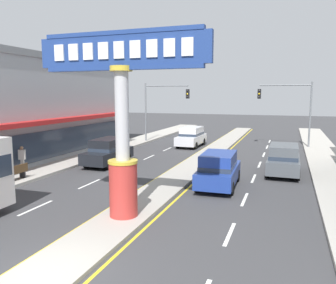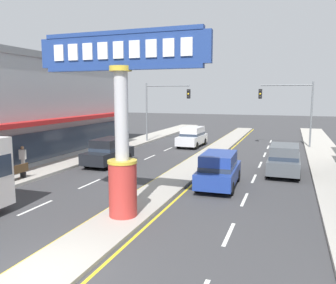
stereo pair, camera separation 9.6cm
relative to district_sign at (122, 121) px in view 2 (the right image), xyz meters
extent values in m
plane|color=#3A3A3D|center=(0.00, -4.90, -3.98)|extent=(160.00, 160.00, 0.00)
cube|color=#A39E93|center=(0.00, 13.10, -3.91)|extent=(2.07, 52.00, 0.14)
cube|color=#ADA89E|center=(-9.04, 11.10, -3.89)|extent=(2.82, 60.00, 0.18)
cube|color=#ADA89E|center=(9.04, 11.10, -3.89)|extent=(2.82, 60.00, 0.18)
cube|color=silver|center=(-4.33, -0.10, -3.98)|extent=(0.14, 2.20, 0.01)
cube|color=silver|center=(-4.33, 4.30, -3.98)|extent=(0.14, 2.20, 0.01)
cube|color=silver|center=(-4.33, 8.70, -3.98)|extent=(0.14, 2.20, 0.01)
cube|color=silver|center=(-4.33, 13.10, -3.98)|extent=(0.14, 2.20, 0.01)
cube|color=silver|center=(-4.33, 17.50, -3.98)|extent=(0.14, 2.20, 0.01)
cube|color=silver|center=(-4.33, 21.90, -3.98)|extent=(0.14, 2.20, 0.01)
cube|color=silver|center=(-4.33, 26.30, -3.98)|extent=(0.14, 2.20, 0.01)
cube|color=silver|center=(4.33, -0.10, -3.98)|extent=(0.14, 2.20, 0.01)
cube|color=silver|center=(4.33, 4.30, -3.98)|extent=(0.14, 2.20, 0.01)
cube|color=silver|center=(4.33, 8.70, -3.98)|extent=(0.14, 2.20, 0.01)
cube|color=silver|center=(4.33, 13.10, -3.98)|extent=(0.14, 2.20, 0.01)
cube|color=silver|center=(4.33, 17.50, -3.98)|extent=(0.14, 2.20, 0.01)
cube|color=silver|center=(4.33, 21.90, -3.98)|extent=(0.14, 2.20, 0.01)
cube|color=silver|center=(4.33, 26.30, -3.98)|extent=(0.14, 2.20, 0.01)
cube|color=yellow|center=(-1.21, 13.10, -3.98)|extent=(0.12, 52.00, 0.01)
cube|color=yellow|center=(1.21, 13.10, -3.98)|extent=(0.12, 52.00, 0.01)
cylinder|color=#B7332D|center=(0.00, 0.00, -2.75)|extent=(1.14, 1.14, 2.18)
cylinder|color=gold|center=(0.00, 0.00, -1.60)|extent=(1.19, 1.19, 0.12)
cylinder|color=#B7B7BC|center=(0.00, 0.00, 0.24)|extent=(0.55, 0.55, 3.80)
cylinder|color=gold|center=(0.00, 0.00, 2.04)|extent=(0.88, 0.88, 0.20)
cube|color=navy|center=(0.00, 0.00, 2.72)|extent=(7.13, 0.24, 1.16)
cube|color=navy|center=(0.00, 0.00, 3.38)|extent=(6.56, 0.29, 0.16)
cube|color=navy|center=(0.00, 0.00, 2.06)|extent=(6.56, 0.29, 0.16)
cube|color=white|center=(-2.69, -0.15, 2.72)|extent=(0.43, 0.06, 0.64)
cube|color=white|center=(-2.02, -0.15, 2.72)|extent=(0.43, 0.06, 0.64)
cube|color=white|center=(-1.35, -0.15, 2.72)|extent=(0.43, 0.06, 0.64)
cube|color=white|center=(-0.67, -0.15, 2.72)|extent=(0.43, 0.06, 0.64)
cube|color=white|center=(0.00, -0.15, 2.72)|extent=(0.43, 0.06, 0.64)
cube|color=white|center=(0.67, -0.15, 2.72)|extent=(0.43, 0.06, 0.64)
cube|color=white|center=(1.35, -0.15, 2.72)|extent=(0.43, 0.06, 0.64)
cube|color=white|center=(2.02, -0.15, 2.72)|extent=(0.43, 0.06, 0.64)
cube|color=white|center=(2.69, -0.15, 2.72)|extent=(0.43, 0.06, 0.64)
cube|color=#999EA3|center=(-14.81, 8.68, -0.24)|extent=(9.68, 24.10, 7.49)
cube|color=#B21E1E|center=(-9.52, 8.68, -0.81)|extent=(0.90, 20.48, 0.30)
cube|color=#283342|center=(-9.93, 8.68, -2.48)|extent=(0.08, 19.76, 2.00)
cylinder|color=slate|center=(-8.03, 21.14, -0.88)|extent=(0.16, 0.16, 6.20)
cylinder|color=slate|center=(-5.72, 21.14, 1.92)|extent=(4.62, 0.12, 0.12)
cube|color=black|center=(-3.41, 20.98, 1.11)|extent=(0.32, 0.24, 0.92)
sphere|color=black|center=(-3.41, 20.84, 1.41)|extent=(0.17, 0.17, 0.17)
sphere|color=yellow|center=(-3.41, 20.84, 1.11)|extent=(0.17, 0.17, 0.17)
sphere|color=black|center=(-3.41, 20.84, 0.81)|extent=(0.17, 0.17, 0.17)
cylinder|color=slate|center=(8.03, 22.11, -0.88)|extent=(0.16, 0.16, 6.20)
cylinder|color=slate|center=(5.72, 22.11, 1.92)|extent=(4.62, 0.12, 0.12)
cube|color=black|center=(3.41, 21.95, 1.11)|extent=(0.32, 0.24, 0.92)
sphere|color=black|center=(3.41, 21.81, 1.41)|extent=(0.17, 0.17, 0.17)
sphere|color=yellow|center=(3.41, 21.81, 1.11)|extent=(0.17, 0.17, 0.17)
sphere|color=black|center=(3.41, 21.81, 0.81)|extent=(0.17, 0.17, 0.17)
cube|color=#4C5156|center=(5.98, 10.55, -3.28)|extent=(1.93, 4.61, 0.80)
cube|color=#4C5156|center=(5.98, 10.37, -2.48)|extent=(1.69, 2.86, 0.80)
cube|color=#283342|center=(5.98, 10.37, -2.76)|extent=(1.73, 2.89, 0.24)
cylinder|color=black|center=(5.12, 11.98, -3.64)|extent=(0.22, 0.68, 0.68)
cylinder|color=black|center=(6.87, 11.97, -3.64)|extent=(0.22, 0.68, 0.68)
cylinder|color=black|center=(5.10, 9.13, -3.64)|extent=(0.22, 0.68, 0.68)
cylinder|color=black|center=(6.85, 9.12, -3.64)|extent=(0.22, 0.68, 0.68)
cube|color=navy|center=(2.68, 6.21, -3.28)|extent=(2.07, 4.67, 0.80)
cube|color=navy|center=(2.69, 6.02, -2.48)|extent=(1.77, 2.91, 0.80)
cube|color=#283342|center=(2.69, 6.02, -2.76)|extent=(1.81, 2.94, 0.24)
cylinder|color=black|center=(1.76, 7.60, -3.64)|extent=(0.24, 0.69, 0.68)
cylinder|color=black|center=(3.51, 7.66, -3.64)|extent=(0.24, 0.69, 0.68)
cylinder|color=black|center=(1.86, 4.75, -3.64)|extent=(0.24, 0.69, 0.68)
cylinder|color=black|center=(3.61, 4.81, -3.64)|extent=(0.24, 0.69, 0.68)
cube|color=black|center=(-5.98, 9.36, -3.28)|extent=(1.91, 4.61, 0.80)
cube|color=black|center=(-5.98, 9.55, -2.48)|extent=(1.68, 2.86, 0.80)
cube|color=#283342|center=(-5.98, 9.55, -2.76)|extent=(1.72, 2.89, 0.24)
cylinder|color=black|center=(-5.11, 7.93, -3.64)|extent=(0.22, 0.68, 0.68)
cylinder|color=black|center=(-6.86, 7.94, -3.64)|extent=(0.22, 0.68, 0.68)
cylinder|color=black|center=(-5.11, 10.79, -3.64)|extent=(0.22, 0.68, 0.68)
cylinder|color=black|center=(-6.85, 10.79, -3.64)|extent=(0.22, 0.68, 0.68)
cube|color=silver|center=(-2.68, 19.76, -3.28)|extent=(2.01, 4.65, 0.80)
cube|color=silver|center=(-2.68, 19.95, -2.48)|extent=(1.74, 2.89, 0.80)
cube|color=#283342|center=(-2.68, 19.95, -2.76)|extent=(1.78, 2.92, 0.24)
cylinder|color=black|center=(-1.85, 18.31, -3.64)|extent=(0.24, 0.69, 0.68)
cylinder|color=black|center=(-3.59, 18.36, -3.64)|extent=(0.24, 0.69, 0.68)
cylinder|color=black|center=(-1.77, 21.17, -3.64)|extent=(0.24, 0.69, 0.68)
cylinder|color=black|center=(-3.52, 21.21, -3.64)|extent=(0.24, 0.69, 0.68)
cube|color=brown|center=(-8.43, 3.03, -3.36)|extent=(0.48, 1.60, 0.08)
cube|color=brown|center=(-8.22, 3.03, -3.12)|extent=(0.06, 1.60, 0.40)
cube|color=black|center=(-8.43, 2.43, -3.62)|extent=(0.38, 0.08, 0.36)
cube|color=black|center=(-8.43, 3.63, -3.62)|extent=(0.38, 0.08, 0.36)
cylinder|color=#B7B2AD|center=(-9.52, 4.77, -3.39)|extent=(0.14, 0.14, 0.83)
cylinder|color=#B7B2AD|center=(-9.38, 4.77, -3.39)|extent=(0.14, 0.14, 0.83)
cube|color=#B7B2AD|center=(-9.45, 4.77, -2.67)|extent=(0.46, 0.37, 0.61)
sphere|color=#8C6647|center=(-9.45, 4.77, -2.25)|extent=(0.22, 0.22, 0.22)
camera|label=1|loc=(6.17, -12.05, 1.05)|focal=36.61mm
camera|label=2|loc=(6.26, -12.02, 1.05)|focal=36.61mm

